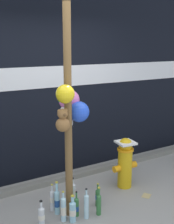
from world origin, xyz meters
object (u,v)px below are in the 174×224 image
at_px(bottle_5, 71,200).
at_px(bottle_10, 52,200).
at_px(bottle_8, 98,197).
at_px(fire_hydrant, 125,161).
at_px(bottle_6, 57,201).
at_px(bottle_1, 63,209).
at_px(bottle_4, 86,206).
at_px(bottle_3, 73,194).
at_px(bottle_9, 73,211).
at_px(memorial_post, 69,88).
at_px(bottle_7, 99,203).
at_px(bottle_0, 76,207).
at_px(bottle_2, 42,216).

height_order(bottle_5, bottle_10, bottle_10).
bearing_deg(bottle_8, bottle_5, 164.11).
xyz_separation_m(fire_hydrant, bottle_6, (-1.16, -0.14, -0.22)).
xyz_separation_m(bottle_1, bottle_5, (0.19, 0.17, -0.01)).
bearing_deg(bottle_4, bottle_5, 105.90).
relative_size(bottle_1, bottle_5, 1.12).
height_order(bottle_3, bottle_6, bottle_6).
bearing_deg(bottle_9, memorial_post, 69.48).
bearing_deg(bottle_5, bottle_7, -48.21).
height_order(bottle_7, bottle_9, bottle_7).
bearing_deg(bottle_7, bottle_5, 131.79).
bearing_deg(bottle_0, memorial_post, 98.51).
xyz_separation_m(fire_hydrant, bottle_7, (-0.73, -0.42, -0.24)).
xyz_separation_m(fire_hydrant, bottle_9, (-1.07, -0.38, -0.25)).
xyz_separation_m(bottle_2, bottle_4, (0.53, -0.12, 0.03)).
height_order(bottle_7, bottle_8, bottle_7).
xyz_separation_m(bottle_2, bottle_6, (0.27, 0.15, 0.04)).
bearing_deg(fire_hydrant, bottle_2, -168.54).
bearing_deg(fire_hydrant, bottle_6, -173.08).
bearing_deg(bottle_7, bottle_6, 146.92).
relative_size(memorial_post, bottle_2, 9.05).
height_order(bottle_1, bottle_10, bottle_1).
distance_m(memorial_post, bottle_10, 1.44).
distance_m(bottle_5, bottle_7, 0.37).
relative_size(bottle_5, bottle_7, 0.93).
distance_m(bottle_2, bottle_9, 0.37).
relative_size(memorial_post, bottle_10, 8.35).
xyz_separation_m(bottle_1, bottle_3, (0.25, 0.24, 0.02)).
distance_m(bottle_2, bottle_3, 0.56).
xyz_separation_m(bottle_1, bottle_4, (0.26, -0.09, 0.01)).
height_order(memorial_post, bottle_6, memorial_post).
bearing_deg(fire_hydrant, bottle_3, -175.02).
relative_size(bottle_0, bottle_1, 0.86).
height_order(bottle_5, bottle_7, bottle_7).
bearing_deg(bottle_3, bottle_9, -118.30).
distance_m(bottle_4, bottle_5, 0.27).
height_order(bottle_3, bottle_4, bottle_3).
height_order(bottle_4, bottle_6, bottle_6).
bearing_deg(memorial_post, bottle_7, -42.09).
bearing_deg(bottle_5, memorial_post, -124.98).
bearing_deg(bottle_5, bottle_4, -74.10).
bearing_deg(bottle_1, bottle_5, 41.95).
relative_size(bottle_2, bottle_9, 0.98).
distance_m(memorial_post, bottle_8, 1.49).
bearing_deg(bottle_0, bottle_4, -53.11).
bearing_deg(bottle_6, bottle_10, 101.29).
xyz_separation_m(bottle_4, bottle_8, (0.27, 0.16, -0.04)).
distance_m(bottle_2, bottle_7, 0.71).
distance_m(bottle_6, bottle_10, 0.10).
distance_m(bottle_4, bottle_7, 0.17).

